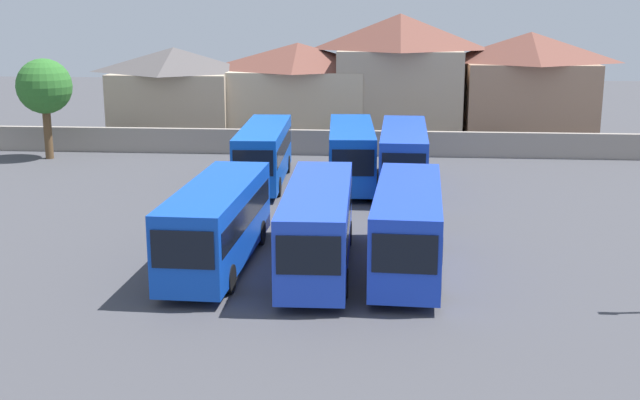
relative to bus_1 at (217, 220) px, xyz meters
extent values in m
plane|color=#424247|center=(3.93, 18.34, -1.94)|extent=(140.00, 140.00, 0.00)
cube|color=gray|center=(3.93, 25.87, -1.04)|extent=(56.00, 0.50, 1.80)
cube|color=blue|center=(0.00, 0.01, -0.06)|extent=(2.83, 10.36, 3.04)
cube|color=black|center=(-0.14, -5.15, 0.30)|extent=(2.25, 0.14, 1.37)
cube|color=black|center=(0.00, 0.01, 0.30)|extent=(2.85, 9.54, 0.96)
cylinder|color=black|center=(1.09, -3.21, -1.39)|extent=(0.33, 1.11, 1.10)
cylinder|color=black|center=(-1.26, -3.15, -1.39)|extent=(0.33, 1.11, 1.10)
cylinder|color=black|center=(1.26, 3.17, -1.39)|extent=(0.33, 1.11, 1.10)
cylinder|color=black|center=(-1.09, 3.23, -1.39)|extent=(0.33, 1.11, 1.10)
cube|color=blue|center=(4.12, -0.02, -0.06)|extent=(2.79, 10.90, 3.05)
cube|color=black|center=(4.27, -5.45, 0.31)|extent=(2.21, 0.14, 1.37)
cube|color=black|center=(4.12, -0.02, 0.31)|extent=(2.81, 10.04, 0.96)
cylinder|color=black|center=(5.37, -3.35, -1.39)|extent=(0.33, 1.11, 1.10)
cylinder|color=black|center=(3.06, -3.41, -1.39)|extent=(0.33, 1.11, 1.10)
cylinder|color=black|center=(5.19, 3.37, -1.39)|extent=(0.33, 1.11, 1.10)
cylinder|color=black|center=(2.88, 3.31, -1.39)|extent=(0.33, 1.11, 1.10)
cube|color=blue|center=(7.73, 0.09, -0.05)|extent=(2.99, 10.36, 3.07)
cube|color=black|center=(7.51, -5.05, 0.32)|extent=(2.24, 0.18, 1.38)
cube|color=black|center=(7.73, 0.09, 0.32)|extent=(3.00, 9.55, 0.97)
cylinder|color=black|center=(8.77, -3.14, -1.39)|extent=(0.35, 1.11, 1.10)
cylinder|color=black|center=(6.43, -3.04, -1.39)|extent=(0.35, 1.11, 1.10)
cylinder|color=black|center=(9.04, 3.22, -1.39)|extent=(0.35, 1.11, 1.10)
cylinder|color=black|center=(6.70, 3.32, -1.39)|extent=(0.35, 1.11, 1.10)
cube|color=blue|center=(-0.50, 15.95, -0.03)|extent=(2.93, 10.92, 3.12)
cube|color=black|center=(-0.27, 10.53, 0.35)|extent=(2.17, 0.17, 1.40)
cube|color=black|center=(-0.50, 15.95, 0.35)|extent=(2.94, 10.05, 0.98)
cylinder|color=black|center=(0.78, 12.65, -1.39)|extent=(0.35, 1.11, 1.10)
cylinder|color=black|center=(-1.49, 12.55, -1.39)|extent=(0.35, 1.11, 1.10)
cylinder|color=black|center=(0.48, 19.35, -1.39)|extent=(0.35, 1.11, 1.10)
cylinder|color=black|center=(-1.78, 19.25, -1.39)|extent=(0.35, 1.11, 1.10)
cube|color=blue|center=(4.74, 16.12, 0.01)|extent=(3.18, 10.70, 3.19)
cube|color=black|center=(5.06, 10.83, 0.39)|extent=(2.24, 0.22, 1.44)
cube|color=black|center=(4.74, 16.12, 0.39)|extent=(3.17, 9.86, 1.00)
cylinder|color=black|center=(6.11, 12.92, -1.39)|extent=(0.37, 1.12, 1.10)
cylinder|color=black|center=(3.77, 12.78, -1.39)|extent=(0.37, 1.12, 1.10)
cylinder|color=black|center=(5.71, 19.46, -1.39)|extent=(0.37, 1.12, 1.10)
cylinder|color=black|center=(3.37, 19.32, -1.39)|extent=(0.37, 1.12, 1.10)
cube|color=blue|center=(7.83, 15.57, 0.00)|extent=(2.78, 11.15, 3.17)
cube|color=black|center=(7.73, 10.00, 0.38)|extent=(2.27, 0.12, 1.43)
cube|color=black|center=(7.83, 15.57, 0.38)|extent=(2.80, 10.26, 1.00)
cylinder|color=black|center=(8.95, 12.11, -1.39)|extent=(0.32, 1.11, 1.10)
cylinder|color=black|center=(6.58, 12.15, -1.39)|extent=(0.32, 1.11, 1.10)
cylinder|color=black|center=(9.08, 18.99, -1.39)|extent=(0.32, 1.11, 1.10)
cylinder|color=black|center=(6.70, 19.03, -1.39)|extent=(0.32, 1.11, 1.10)
cube|color=tan|center=(-10.17, 32.45, 0.71)|extent=(9.38, 6.76, 5.30)
pyramid|color=#514C4C|center=(-10.17, 32.45, 4.34)|extent=(9.85, 7.10, 1.96)
cube|color=#C6B293|center=(-0.29, 32.81, 0.81)|extent=(10.51, 6.16, 5.50)
pyramid|color=brown|center=(-0.29, 32.81, 4.63)|extent=(11.04, 6.47, 2.15)
cube|color=tan|center=(7.71, 33.17, 1.62)|extent=(9.57, 6.74, 7.12)
pyramid|color=brown|center=(7.71, 33.17, 6.56)|extent=(10.04, 7.08, 2.77)
cube|color=#9E7A60|center=(17.78, 33.26, 1.14)|extent=(9.77, 6.69, 6.17)
pyramid|color=brown|center=(17.78, 33.26, 5.40)|extent=(10.26, 7.03, 2.34)
cylinder|color=brown|center=(-16.80, 22.87, -0.07)|extent=(0.56, 0.56, 3.74)
sphere|color=#2D6B28|center=(-16.80, 22.87, 3.12)|extent=(3.80, 3.80, 3.80)
camera|label=1|loc=(6.84, -31.52, 8.51)|focal=45.55mm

